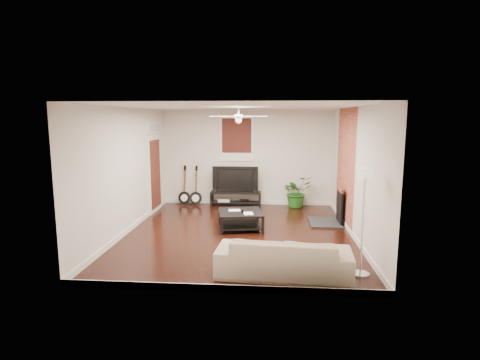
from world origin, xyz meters
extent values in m
cube|color=black|center=(0.00, 0.00, 0.00)|extent=(5.00, 6.00, 0.01)
cube|color=white|center=(0.00, 0.00, 2.80)|extent=(5.00, 6.00, 0.01)
cube|color=silver|center=(0.00, 3.00, 1.40)|extent=(5.00, 0.01, 2.80)
cube|color=silver|center=(0.00, -3.00, 1.40)|extent=(5.00, 0.01, 2.80)
cube|color=silver|center=(-2.50, 0.00, 1.40)|extent=(0.01, 6.00, 2.80)
cube|color=silver|center=(2.50, 0.00, 1.40)|extent=(0.01, 6.00, 2.80)
cube|color=#A34834|center=(2.49, 1.00, 1.40)|extent=(0.02, 2.20, 2.80)
cube|color=black|center=(2.20, 1.00, 0.46)|extent=(0.80, 1.10, 0.92)
cube|color=black|center=(-0.30, 2.97, 1.95)|extent=(1.00, 0.06, 1.30)
cube|color=white|center=(-2.46, 1.90, 1.25)|extent=(0.08, 1.00, 2.50)
cube|color=black|center=(-0.32, 2.78, 0.21)|extent=(1.48, 0.40, 0.41)
imported|color=black|center=(-0.32, 2.80, 0.80)|extent=(1.33, 0.17, 0.76)
cube|color=black|center=(0.01, 0.36, 0.21)|extent=(1.14, 1.14, 0.41)
imported|color=#BFA68F|center=(0.93, -2.27, 0.32)|extent=(2.25, 1.02, 0.64)
imported|color=#21601B|center=(1.46, 2.69, 0.46)|extent=(1.07, 1.03, 0.91)
camera|label=1|loc=(0.69, -8.39, 2.57)|focal=28.99mm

